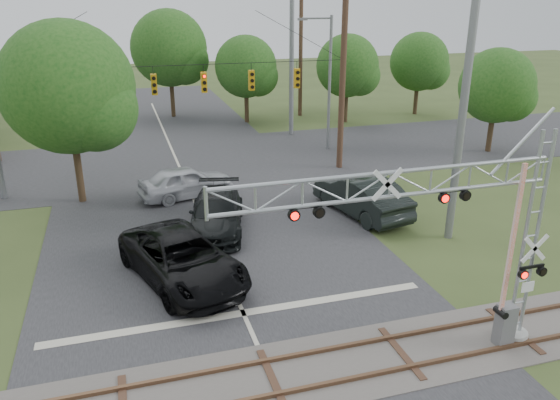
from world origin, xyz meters
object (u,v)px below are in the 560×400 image
object	(u,v)px
crossing_gantry	(447,229)
sedan_silver	(186,182)
car_dark	(217,213)
pickup_black	(182,259)
streetlight	(327,77)
traffic_signal_span	(196,80)

from	to	relation	value
crossing_gantry	sedan_silver	distance (m)	16.90
crossing_gantry	car_dark	bearing A→B (deg)	111.71
crossing_gantry	pickup_black	distance (m)	9.86
pickup_black	streetlight	distance (m)	20.20
sedan_silver	streetlight	size ratio (longest dim) A/B	0.56
traffic_signal_span	car_dark	xyz separation A→B (m)	(-0.45, -7.36, -4.90)
traffic_signal_span	pickup_black	world-z (taller)	traffic_signal_span
traffic_signal_span	streetlight	size ratio (longest dim) A/B	2.19
traffic_signal_span	pickup_black	bearing A→B (deg)	-102.21
crossing_gantry	traffic_signal_span	world-z (taller)	traffic_signal_span
pickup_black	traffic_signal_span	bearing A→B (deg)	59.77
crossing_gantry	sedan_silver	bearing A→B (deg)	107.90
car_dark	streetlight	xyz separation A→B (m)	(9.76, 11.60, 4.12)
traffic_signal_span	sedan_silver	world-z (taller)	traffic_signal_span
pickup_black	streetlight	bearing A→B (deg)	35.27
car_dark	crossing_gantry	bearing A→B (deg)	-54.55
traffic_signal_span	streetlight	xyz separation A→B (m)	(9.31, 4.24, -0.78)
crossing_gantry	streetlight	bearing A→B (deg)	76.60
pickup_black	sedan_silver	xyz separation A→B (m)	(1.35, 9.04, -0.05)
traffic_signal_span	pickup_black	distance (m)	12.83
crossing_gantry	car_dark	world-z (taller)	crossing_gantry
traffic_signal_span	car_dark	world-z (taller)	traffic_signal_span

